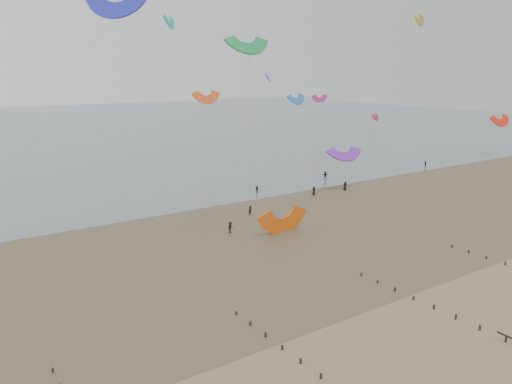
% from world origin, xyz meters
% --- Properties ---
extents(ground, '(500.00, 500.00, 0.00)m').
position_xyz_m(ground, '(0.00, 0.00, 0.00)').
color(ground, brown).
rests_on(ground, ground).
extents(sea_and_shore, '(500.00, 665.00, 0.03)m').
position_xyz_m(sea_and_shore, '(-4.08, 34.40, 0.01)').
color(sea_and_shore, '#475654').
rests_on(sea_and_shore, ground).
extents(kitesurfers, '(107.38, 22.51, 1.85)m').
position_xyz_m(kitesurfers, '(22.10, 48.12, 0.88)').
color(kitesurfers, black).
rests_on(kitesurfers, ground).
extents(grounded_kite, '(7.68, 5.99, 4.22)m').
position_xyz_m(grounded_kite, '(6.34, 31.08, 0.00)').
color(grounded_kite, '#EF580F').
rests_on(grounded_kite, ground).
extents(kites_airborne, '(229.89, 106.11, 37.24)m').
position_xyz_m(kites_airborne, '(-5.31, 85.22, 18.96)').
color(kites_airborne, '#198440').
rests_on(kites_airborne, ground).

